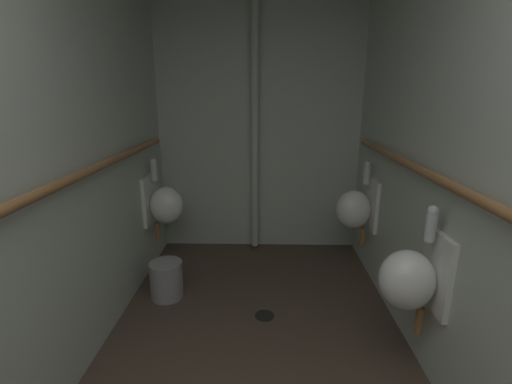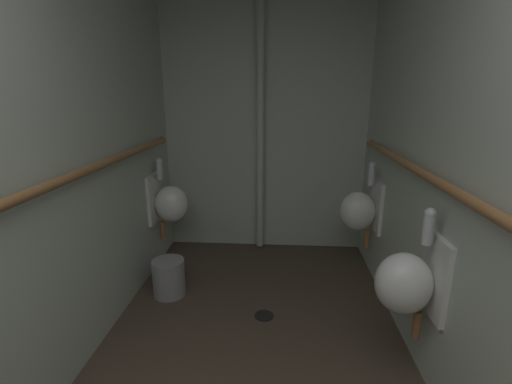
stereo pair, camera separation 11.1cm
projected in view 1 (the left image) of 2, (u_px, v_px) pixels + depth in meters
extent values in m
cube|color=#47382D|center=(255.00, 369.00, 2.17)|extent=(2.10, 3.62, 0.08)
cube|color=#B8C2B4|center=(54.00, 142.00, 1.82)|extent=(0.06, 3.62, 2.67)
cube|color=#B8C2B4|center=(460.00, 143.00, 1.78)|extent=(0.06, 3.62, 2.67)
cube|color=#B8C2B4|center=(259.00, 118.00, 3.51)|extent=(2.10, 0.06, 2.67)
ellipsoid|color=white|center=(167.00, 205.00, 3.21)|extent=(0.30, 0.26, 0.34)
cube|color=white|center=(149.00, 200.00, 3.19)|extent=(0.03, 0.30, 0.44)
cylinder|color=silver|center=(154.00, 171.00, 3.12)|extent=(0.06, 0.06, 0.16)
sphere|color=silver|center=(153.00, 162.00, 3.10)|extent=(0.06, 0.06, 0.06)
cylinder|color=#936038|center=(158.00, 231.00, 3.27)|extent=(0.04, 0.04, 0.16)
ellipsoid|color=white|center=(406.00, 280.00, 1.94)|extent=(0.30, 0.26, 0.34)
cube|color=white|center=(437.00, 272.00, 1.92)|extent=(0.03, 0.30, 0.44)
cylinder|color=silver|center=(431.00, 227.00, 1.85)|extent=(0.06, 0.06, 0.16)
sphere|color=silver|center=(433.00, 211.00, 1.83)|extent=(0.06, 0.06, 0.06)
cylinder|color=#936038|center=(419.00, 320.00, 2.00)|extent=(0.04, 0.04, 0.16)
ellipsoid|color=white|center=(353.00, 210.00, 3.09)|extent=(0.30, 0.26, 0.34)
cube|color=white|center=(372.00, 204.00, 3.07)|extent=(0.03, 0.30, 0.44)
cylinder|color=silver|center=(367.00, 175.00, 3.00)|extent=(0.06, 0.06, 0.16)
sphere|color=silver|center=(368.00, 165.00, 2.98)|extent=(0.06, 0.06, 0.06)
cylinder|color=#936038|center=(363.00, 237.00, 3.15)|extent=(0.04, 0.04, 0.16)
cylinder|color=#936038|center=(79.00, 176.00, 1.89)|extent=(0.05, 2.82, 0.05)
sphere|color=#936038|center=(156.00, 140.00, 3.25)|extent=(0.06, 0.06, 0.06)
cylinder|color=#936038|center=(437.00, 179.00, 1.82)|extent=(0.05, 2.71, 0.05)
sphere|color=#936038|center=(365.00, 142.00, 3.13)|extent=(0.06, 0.06, 0.06)
cylinder|color=#B8C2B4|center=(255.00, 118.00, 3.40)|extent=(0.07, 0.07, 2.62)
cylinder|color=black|center=(265.00, 315.00, 2.62)|extent=(0.14, 0.14, 0.01)
cylinder|color=gray|center=(167.00, 280.00, 2.83)|extent=(0.26, 0.26, 0.30)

